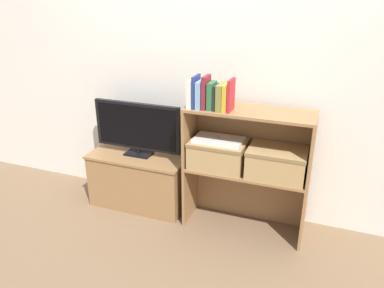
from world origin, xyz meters
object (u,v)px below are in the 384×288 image
book_forest (212,96)px  book_olive (221,97)px  book_mustard (226,97)px  book_maroon (206,92)px  book_skyblue (201,94)px  tv (137,127)px  book_ivory (192,93)px  book_navy (196,92)px  laptop (219,140)px  tv_stand (140,179)px  book_crimson (231,95)px  book_charcoal (216,97)px  storage_basket_left (218,153)px  storage_basket_right (277,161)px

book_forest → book_olive: 0.07m
book_mustard → book_maroon: bearing=-180.0°
book_skyblue → book_forest: (0.08, 0.00, -0.00)m
tv → book_ivory: 0.63m
book_forest → book_olive: bearing=0.0°
tv → book_skyblue: bearing=-9.5°
book_navy → book_skyblue: book_navy is taller
book_maroon → book_mustard: (0.15, 0.00, -0.02)m
book_forest → laptop: (0.04, 0.05, -0.34)m
tv_stand → book_skyblue: 1.01m
laptop → book_navy: bearing=-162.3°
book_forest → book_mustard: bearing=0.0°
book_maroon → book_mustard: 0.15m
book_mustard → book_crimson: 0.04m
book_skyblue → book_charcoal: book_skyblue is taller
book_charcoal → book_skyblue: bearing=180.0°
book_navy → storage_basket_left: bearing=17.7°
book_ivory → storage_basket_right: size_ratio=0.47×
tv → storage_basket_right: 1.14m
book_ivory → book_crimson: book_crimson is taller
book_ivory → laptop: 0.40m
book_navy → book_crimson: 0.25m
tv → book_skyblue: 0.68m
tv → book_olive: size_ratio=4.07×
book_ivory → book_maroon: (0.10, 0.00, 0.02)m
book_olive → laptop: bearing=114.9°
book_maroon → book_charcoal: book_maroon is taller
book_charcoal → book_ivory: bearing=180.0°
tv_stand → book_mustard: (0.76, -0.10, 0.82)m
book_skyblue → book_forest: bearing=0.0°
book_charcoal → storage_basket_right: bearing=6.6°
tv_stand → tv: (0.00, -0.00, 0.47)m
tv → book_olive: book_olive is taller
book_mustard → tv: bearing=172.8°
book_maroon → tv_stand: bearing=171.0°
book_navy → book_skyblue: bearing=0.0°
book_charcoal → storage_basket_left: book_charcoal is taller
book_olive → book_forest: bearing=180.0°
tv_stand → book_charcoal: (0.69, -0.10, 0.81)m
storage_basket_right → book_charcoal: bearing=-173.4°
book_skyblue → laptop: (0.13, 0.05, -0.34)m
tv → book_forest: (0.65, -0.10, 0.35)m
book_forest → laptop: size_ratio=0.53×
book_navy → book_maroon: (0.07, 0.00, 0.00)m
tv_stand → book_crimson: size_ratio=3.73×
book_charcoal → book_navy: bearing=180.0°
book_skyblue → storage_basket_right: bearing=5.2°
tv_stand → tv: bearing=-90.0°
book_navy → storage_basket_left: (0.16, 0.05, -0.46)m
book_maroon → laptop: size_ratio=0.64×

